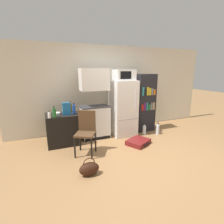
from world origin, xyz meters
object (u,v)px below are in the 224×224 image
object	(u,v)px
side_table	(63,129)
bottle_blue_soda	(74,109)
bookshelf	(145,103)
water_bottle_front	(158,129)
bottle_milk_white	(49,115)
chair	(86,129)
bowl	(57,113)
bottle_green_tall	(54,113)
water_bottle_middle	(144,130)
kitchen_hutch	(95,108)
refrigerator	(123,108)
bottle_amber_beer	(72,108)
suitcase_large_flat	(138,142)
bottle_clear_short	(64,109)
cereal_box	(66,109)
microwave	(124,75)
bottle_olive_oil	(70,108)
handbag	(89,169)

from	to	relation	value
side_table	bottle_blue_soda	distance (m)	0.58
bookshelf	water_bottle_front	distance (m)	0.88
bottle_milk_white	chair	world-z (taller)	chair
bowl	chair	bearing A→B (deg)	-54.54
bottle_green_tall	water_bottle_middle	size ratio (longest dim) A/B	0.80
kitchen_hutch	refrigerator	xyz separation A→B (m)	(0.81, -0.08, -0.07)
kitchen_hutch	water_bottle_front	distance (m)	1.93
bowl	water_bottle_front	xyz separation A→B (m)	(2.73, -0.39, -0.65)
bottle_amber_beer	water_bottle_front	bearing A→B (deg)	-14.97
bottle_amber_beer	bowl	xyz separation A→B (m)	(-0.40, -0.23, -0.05)
side_table	suitcase_large_flat	xyz separation A→B (m)	(1.74, -0.78, -0.33)
bottle_blue_soda	bottle_milk_white	bearing A→B (deg)	-161.22
bottle_clear_short	cereal_box	size ratio (longest dim) A/B	0.56
refrigerator	bottle_clear_short	distance (m)	1.63
water_bottle_middle	bookshelf	bearing A→B (deg)	60.08
side_table	kitchen_hutch	bearing A→B (deg)	5.77
bookshelf	suitcase_large_flat	size ratio (longest dim) A/B	2.48
refrigerator	water_bottle_middle	world-z (taller)	refrigerator
kitchen_hutch	cereal_box	distance (m)	0.81
microwave	water_bottle_middle	size ratio (longest dim) A/B	1.65
cereal_box	bottle_milk_white	bearing A→B (deg)	-162.08
bookshelf	chair	world-z (taller)	bookshelf
bottle_clear_short	suitcase_large_flat	distance (m)	2.08
bottle_green_tall	bowl	distance (m)	0.29
cereal_box	water_bottle_middle	size ratio (longest dim) A/B	0.92
bookshelf	water_bottle_middle	bearing A→B (deg)	-119.92
bottle_amber_beer	bookshelf	bearing A→B (deg)	-3.33
bottle_milk_white	suitcase_large_flat	world-z (taller)	bottle_milk_white
water_bottle_front	refrigerator	bearing A→B (deg)	157.53
bottle_clear_short	bottle_milk_white	distance (m)	0.60
bottle_olive_oil	bottle_milk_white	bearing A→B (deg)	-142.94
microwave	bottle_olive_oil	bearing A→B (deg)	174.85
side_table	suitcase_large_flat	size ratio (longest dim) A/B	1.12
refrigerator	microwave	distance (m)	0.92
handbag	water_bottle_middle	world-z (taller)	handbag
refrigerator	microwave	bearing A→B (deg)	-106.06
microwave	bowl	bearing A→B (deg)	179.66
bookshelf	water_bottle_middle	world-z (taller)	bookshelf
bowl	water_bottle_front	world-z (taller)	bowl
suitcase_large_flat	water_bottle_middle	world-z (taller)	water_bottle_middle
bottle_olive_oil	bottle_amber_beer	bearing A→B (deg)	63.19
kitchen_hutch	chair	world-z (taller)	kitchen_hutch
kitchen_hutch	bottle_blue_soda	xyz separation A→B (m)	(-0.59, -0.15, 0.04)
handbag	side_table	bearing A→B (deg)	98.52
microwave	bottle_clear_short	size ratio (longest dim) A/B	3.22
side_table	bottle_clear_short	bearing A→B (deg)	69.81
handbag	water_bottle_front	size ratio (longest dim) A/B	1.04
side_table	refrigerator	bearing A→B (deg)	0.17
side_table	water_bottle_middle	bearing A→B (deg)	-6.08
bottle_green_tall	bottle_milk_white	size ratio (longest dim) A/B	1.62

